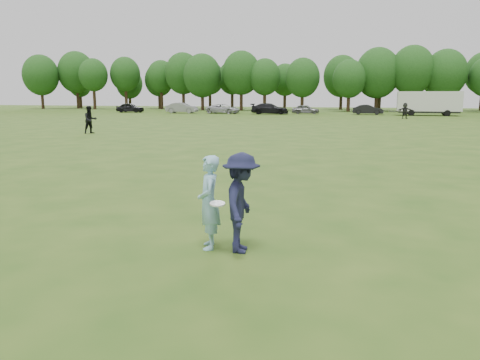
{
  "coord_description": "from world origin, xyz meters",
  "views": [
    {
      "loc": [
        2.09,
        -7.65,
        2.75
      ],
      "look_at": [
        -0.33,
        1.07,
        1.1
      ],
      "focal_mm": 35.0,
      "sensor_mm": 36.0,
      "label": 1
    }
  ],
  "objects_px": {
    "car_b": "(182,108)",
    "cargo_trailer": "(429,102)",
    "player_far_d": "(405,111)",
    "thrower": "(209,202)",
    "car_e": "(306,109)",
    "player_far_a": "(90,120)",
    "car_a": "(130,108)",
    "car_f": "(368,110)",
    "car_c": "(223,109)",
    "defender": "(241,203)",
    "car_d": "(270,109)"
  },
  "relations": [
    {
      "from": "defender",
      "to": "car_c",
      "type": "bearing_deg",
      "value": 10.51
    },
    {
      "from": "player_far_a",
      "to": "thrower",
      "type": "bearing_deg",
      "value": -107.48
    },
    {
      "from": "car_e",
      "to": "car_f",
      "type": "height_order",
      "value": "car_f"
    },
    {
      "from": "car_a",
      "to": "cargo_trailer",
      "type": "relative_size",
      "value": 0.48
    },
    {
      "from": "defender",
      "to": "car_e",
      "type": "relative_size",
      "value": 0.45
    },
    {
      "from": "car_b",
      "to": "cargo_trailer",
      "type": "distance_m",
      "value": 35.04
    },
    {
      "from": "player_far_d",
      "to": "cargo_trailer",
      "type": "xyz_separation_m",
      "value": [
        3.56,
        9.5,
        0.85
      ]
    },
    {
      "from": "defender",
      "to": "cargo_trailer",
      "type": "height_order",
      "value": "cargo_trailer"
    },
    {
      "from": "player_far_d",
      "to": "car_f",
      "type": "xyz_separation_m",
      "value": [
        -4.23,
        10.61,
        -0.23
      ]
    },
    {
      "from": "player_far_d",
      "to": "car_f",
      "type": "height_order",
      "value": "player_far_d"
    },
    {
      "from": "car_c",
      "to": "car_b",
      "type": "bearing_deg",
      "value": 99.1
    },
    {
      "from": "defender",
      "to": "car_d",
      "type": "distance_m",
      "value": 59.99
    },
    {
      "from": "car_f",
      "to": "player_far_a",
      "type": "bearing_deg",
      "value": 153.23
    },
    {
      "from": "car_b",
      "to": "car_c",
      "type": "height_order",
      "value": "car_b"
    },
    {
      "from": "car_b",
      "to": "cargo_trailer",
      "type": "xyz_separation_m",
      "value": [
        35.02,
        0.81,
        0.99
      ]
    },
    {
      "from": "thrower",
      "to": "cargo_trailer",
      "type": "height_order",
      "value": "cargo_trailer"
    },
    {
      "from": "car_b",
      "to": "car_f",
      "type": "height_order",
      "value": "car_b"
    },
    {
      "from": "cargo_trailer",
      "to": "car_c",
      "type": "bearing_deg",
      "value": -178.63
    },
    {
      "from": "car_b",
      "to": "car_e",
      "type": "bearing_deg",
      "value": -86.62
    },
    {
      "from": "car_d",
      "to": "cargo_trailer",
      "type": "height_order",
      "value": "cargo_trailer"
    },
    {
      "from": "player_far_d",
      "to": "car_f",
      "type": "relative_size",
      "value": 0.44
    },
    {
      "from": "thrower",
      "to": "car_c",
      "type": "relative_size",
      "value": 0.34
    },
    {
      "from": "car_e",
      "to": "cargo_trailer",
      "type": "distance_m",
      "value": 16.62
    },
    {
      "from": "player_far_a",
      "to": "car_f",
      "type": "xyz_separation_m",
      "value": [
        18.97,
        38.92,
        -0.29
      ]
    },
    {
      "from": "car_f",
      "to": "defender",
      "type": "bearing_deg",
      "value": 177.63
    },
    {
      "from": "car_b",
      "to": "car_d",
      "type": "height_order",
      "value": "car_b"
    },
    {
      "from": "thrower",
      "to": "player_far_d",
      "type": "height_order",
      "value": "player_far_d"
    },
    {
      "from": "defender",
      "to": "car_f",
      "type": "relative_size",
      "value": 0.42
    },
    {
      "from": "player_far_d",
      "to": "car_e",
      "type": "xyz_separation_m",
      "value": [
        -12.98,
        10.74,
        -0.25
      ]
    },
    {
      "from": "player_far_a",
      "to": "car_a",
      "type": "distance_m",
      "value": 41.31
    },
    {
      "from": "defender",
      "to": "car_f",
      "type": "bearing_deg",
      "value": -8.93
    },
    {
      "from": "player_far_d",
      "to": "car_b",
      "type": "height_order",
      "value": "player_far_d"
    },
    {
      "from": "car_a",
      "to": "car_d",
      "type": "bearing_deg",
      "value": -92.23
    },
    {
      "from": "player_far_d",
      "to": "car_d",
      "type": "bearing_deg",
      "value": 144.88
    },
    {
      "from": "thrower",
      "to": "car_a",
      "type": "relative_size",
      "value": 0.39
    },
    {
      "from": "thrower",
      "to": "car_e",
      "type": "xyz_separation_m",
      "value": [
        -6.45,
        60.93,
        -0.18
      ]
    },
    {
      "from": "car_a",
      "to": "car_f",
      "type": "relative_size",
      "value": 1.02
    },
    {
      "from": "player_far_a",
      "to": "car_c",
      "type": "bearing_deg",
      "value": 37.9
    },
    {
      "from": "defender",
      "to": "car_b",
      "type": "xyz_separation_m",
      "value": [
        -25.55,
        58.91,
        -0.1
      ]
    },
    {
      "from": "car_f",
      "to": "car_e",
      "type": "bearing_deg",
      "value": 88.38
    },
    {
      "from": "thrower",
      "to": "defender",
      "type": "distance_m",
      "value": 0.61
    },
    {
      "from": "car_e",
      "to": "car_f",
      "type": "distance_m",
      "value": 8.75
    },
    {
      "from": "car_c",
      "to": "car_d",
      "type": "height_order",
      "value": "car_d"
    },
    {
      "from": "player_far_a",
      "to": "car_d",
      "type": "bearing_deg",
      "value": 26.98
    },
    {
      "from": "thrower",
      "to": "car_a",
      "type": "height_order",
      "value": "thrower"
    },
    {
      "from": "car_a",
      "to": "car_e",
      "type": "xyz_separation_m",
      "value": [
        27.49,
        1.52,
        -0.06
      ]
    },
    {
      "from": "car_f",
      "to": "car_b",
      "type": "bearing_deg",
      "value": 93.26
    },
    {
      "from": "thrower",
      "to": "car_e",
      "type": "height_order",
      "value": "thrower"
    },
    {
      "from": "player_far_a",
      "to": "car_e",
      "type": "bearing_deg",
      "value": 20.56
    },
    {
      "from": "car_f",
      "to": "cargo_trailer",
      "type": "xyz_separation_m",
      "value": [
        7.79,
        -1.11,
        1.08
      ]
    }
  ]
}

